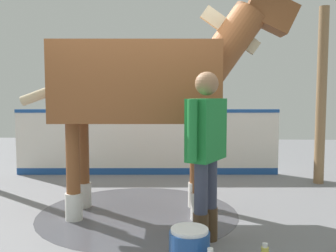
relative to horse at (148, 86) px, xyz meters
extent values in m
cube|color=gray|center=(-0.31, 0.10, -1.57)|extent=(16.00, 16.00, 0.02)
cylinder|color=#4C4C54|center=(-0.01, 0.12, -1.56)|extent=(2.45, 2.45, 0.00)
cube|color=white|center=(2.22, 0.25, -0.99)|extent=(0.34, 4.75, 1.13)
cube|color=#1E4C99|center=(2.22, 0.25, -0.40)|extent=(0.36, 4.75, 0.06)
cube|color=#1E4C99|center=(2.22, 0.25, -1.50)|extent=(0.34, 4.75, 0.12)
cylinder|color=olive|center=(1.70, -2.64, -0.13)|extent=(0.16, 0.16, 2.85)
cube|color=brown|center=(-0.01, 0.12, 0.04)|extent=(1.03, 1.97, 0.92)
cylinder|color=brown|center=(0.29, -0.59, -0.99)|extent=(0.16, 0.16, 1.14)
cylinder|color=silver|center=(0.29, -0.59, -1.40)|extent=(0.20, 0.20, 0.32)
cylinder|color=brown|center=(-0.22, -0.62, -0.99)|extent=(0.16, 0.16, 1.14)
cylinder|color=silver|center=(-0.22, -0.62, -1.40)|extent=(0.20, 0.20, 0.32)
cylinder|color=brown|center=(0.20, 0.87, -0.99)|extent=(0.16, 0.16, 1.14)
cylinder|color=silver|center=(0.20, 0.87, -1.40)|extent=(0.20, 0.20, 0.32)
cylinder|color=brown|center=(-0.30, 0.84, -0.99)|extent=(0.16, 0.16, 1.14)
cylinder|color=silver|center=(-0.30, 0.84, -1.40)|extent=(0.20, 0.20, 0.32)
cylinder|color=brown|center=(0.06, -0.98, 0.52)|extent=(0.46, 0.85, 0.93)
cube|color=#C6B793|center=(0.06, -0.98, 0.66)|extent=(0.10, 0.72, 0.57)
cube|color=brown|center=(0.08, -1.45, 0.87)|extent=(0.32, 0.67, 0.56)
cylinder|color=#C6B793|center=(-0.07, 1.18, -0.06)|extent=(0.16, 0.70, 0.35)
cylinder|color=#47331E|center=(-1.01, -0.61, -1.39)|extent=(0.15, 0.15, 0.33)
cylinder|color=#383D51|center=(-1.01, -0.61, -0.98)|extent=(0.13, 0.13, 0.50)
cylinder|color=#47331E|center=(-0.82, -0.71, -1.39)|extent=(0.15, 0.15, 0.33)
cylinder|color=#383D51|center=(-0.82, -0.71, -0.98)|extent=(0.13, 0.13, 0.50)
cube|color=#1E7F38|center=(-0.92, -0.66, -0.43)|extent=(0.53, 0.42, 0.59)
cylinder|color=#1E7F38|center=(-1.18, -0.53, -0.42)|extent=(0.09, 0.09, 0.56)
cylinder|color=#1E7F38|center=(-0.66, -0.80, -0.42)|extent=(0.09, 0.09, 0.56)
sphere|color=#936B4C|center=(-0.92, -0.66, 0.00)|extent=(0.23, 0.23, 0.23)
cylinder|color=#1E478C|center=(-1.46, -0.51, -1.40)|extent=(0.34, 0.34, 0.32)
cylinder|color=white|center=(-1.46, -0.51, -1.23)|extent=(0.32, 0.32, 0.03)
cylinder|color=white|center=(-1.35, -1.15, -1.39)|extent=(0.05, 0.05, 0.03)
cylinder|color=white|center=(-1.68, -0.67, -1.31)|extent=(0.05, 0.05, 0.05)
camera|label=1|loc=(-4.50, -0.49, -0.10)|focal=40.08mm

